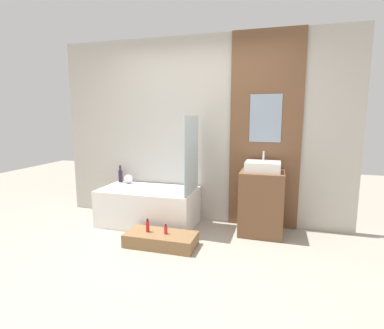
# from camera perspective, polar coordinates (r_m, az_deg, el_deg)

# --- Properties ---
(ground_plane) EXTENTS (12.00, 12.00, 0.00)m
(ground_plane) POSITION_cam_1_polar(r_m,az_deg,el_deg) (3.16, -6.40, -19.32)
(ground_plane) COLOR #A39989
(wall_tiled_back) EXTENTS (4.20, 0.06, 2.60)m
(wall_tiled_back) POSITION_cam_1_polar(r_m,az_deg,el_deg) (4.28, 1.40, 6.44)
(wall_tiled_back) COLOR #B7B2A8
(wall_tiled_back) RESTS_ON ground_plane
(wall_wood_accent) EXTENTS (0.93, 0.04, 2.60)m
(wall_wood_accent) POSITION_cam_1_polar(r_m,az_deg,el_deg) (4.10, 13.75, 6.15)
(wall_wood_accent) COLOR brown
(wall_wood_accent) RESTS_ON ground_plane
(bathtub) EXTENTS (1.33, 0.72, 0.51)m
(bathtub) POSITION_cam_1_polar(r_m,az_deg,el_deg) (4.29, -8.26, -7.86)
(bathtub) COLOR white
(bathtub) RESTS_ON ground_plane
(glass_shower_screen) EXTENTS (0.01, 0.63, 1.01)m
(glass_shower_screen) POSITION_cam_1_polar(r_m,az_deg,el_deg) (3.89, -0.10, 1.87)
(glass_shower_screen) COLOR silver
(glass_shower_screen) RESTS_ON bathtub
(wooden_step_bench) EXTENTS (0.83, 0.38, 0.15)m
(wooden_step_bench) POSITION_cam_1_polar(r_m,az_deg,el_deg) (3.64, -5.94, -14.01)
(wooden_step_bench) COLOR olive
(wooden_step_bench) RESTS_ON ground_plane
(vanity_cabinet) EXTENTS (0.55, 0.51, 0.82)m
(vanity_cabinet) POSITION_cam_1_polar(r_m,az_deg,el_deg) (3.97, 13.08, -7.08)
(vanity_cabinet) COLOR brown
(vanity_cabinet) RESTS_ON ground_plane
(sink) EXTENTS (0.43, 0.35, 0.25)m
(sink) POSITION_cam_1_polar(r_m,az_deg,el_deg) (3.87, 13.34, -0.37)
(sink) COLOR white
(sink) RESTS_ON vanity_cabinet
(vase_tall_dark) EXTENTS (0.06, 0.06, 0.26)m
(vase_tall_dark) POSITION_cam_1_polar(r_m,az_deg,el_deg) (4.70, -13.47, -2.02)
(vase_tall_dark) COLOR #2D1E33
(vase_tall_dark) RESTS_ON bathtub
(vase_round_light) EXTENTS (0.13, 0.13, 0.13)m
(vase_round_light) POSITION_cam_1_polar(r_m,az_deg,el_deg) (4.61, -12.03, -2.71)
(vase_round_light) COLOR white
(vase_round_light) RESTS_ON bathtub
(bottle_soap_primary) EXTENTS (0.04, 0.04, 0.16)m
(bottle_soap_primary) POSITION_cam_1_polar(r_m,az_deg,el_deg) (3.64, -8.45, -11.51)
(bottle_soap_primary) COLOR red
(bottle_soap_primary) RESTS_ON wooden_step_bench
(bottle_soap_secondary) EXTENTS (0.04, 0.04, 0.12)m
(bottle_soap_secondary) POSITION_cam_1_polar(r_m,az_deg,el_deg) (3.57, -5.03, -12.24)
(bottle_soap_secondary) COLOR red
(bottle_soap_secondary) RESTS_ON wooden_step_bench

